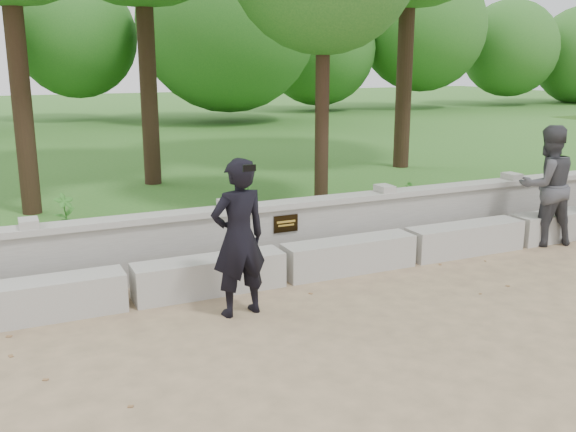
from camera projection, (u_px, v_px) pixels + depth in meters
name	position (u px, v px, depth m)	size (l,w,h in m)	color
ground	(357.00, 336.00, 6.76)	(80.00, 80.00, 0.00)	tan
lawn	(116.00, 153.00, 19.09)	(40.00, 22.00, 0.25)	#2E6B22
concrete_bench	(283.00, 265.00, 8.39)	(11.90, 0.45, 0.45)	#B5B2AB
parapet_wall	(262.00, 234.00, 8.95)	(12.50, 0.35, 0.90)	#AAA8A0
man_main	(239.00, 238.00, 7.15)	(0.71, 0.63, 1.81)	black
visitor_left	(547.00, 186.00, 9.94)	(1.04, 0.88, 1.87)	#404045
shrub_a	(65.00, 212.00, 9.88)	(0.32, 0.21, 0.60)	#3B842D
shrub_b	(247.00, 192.00, 11.32)	(0.35, 0.28, 0.63)	#3B842D
shrub_c	(418.00, 200.00, 10.83)	(0.50, 0.43, 0.56)	#3B842D
shrub_d	(242.00, 192.00, 11.53)	(0.30, 0.27, 0.54)	#3B842D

